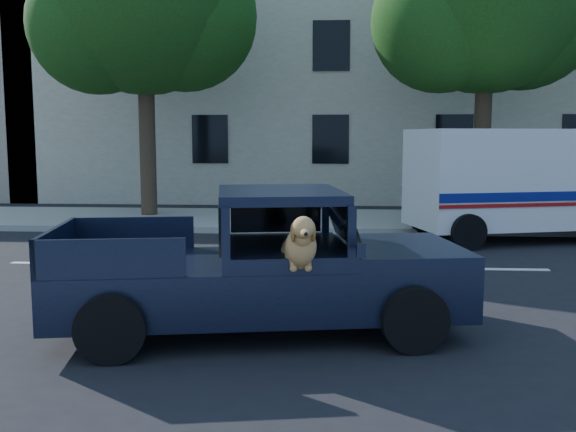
# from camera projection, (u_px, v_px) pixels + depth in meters

# --- Properties ---
(ground) EXTENTS (120.00, 120.00, 0.00)m
(ground) POSITION_uv_depth(u_px,v_px,m) (249.00, 321.00, 8.03)
(ground) COLOR black
(ground) RESTS_ON ground
(far_sidewalk) EXTENTS (60.00, 4.00, 0.15)m
(far_sidewalk) POSITION_uv_depth(u_px,v_px,m) (292.00, 220.00, 17.13)
(far_sidewalk) COLOR gray
(far_sidewalk) RESTS_ON ground
(lane_stripes) EXTENTS (21.60, 0.14, 0.01)m
(lane_stripes) POSITION_uv_depth(u_px,v_px,m) (386.00, 268.00, 11.26)
(lane_stripes) COLOR silver
(lane_stripes) RESTS_ON ground
(street_tree_left) EXTENTS (6.00, 5.20, 8.60)m
(street_tree_left) POSITION_uv_depth(u_px,v_px,m) (145.00, 8.00, 17.10)
(street_tree_left) COLOR #332619
(street_tree_left) RESTS_ON ground
(street_tree_mid) EXTENTS (6.00, 5.20, 8.60)m
(street_tree_mid) POSITION_uv_depth(u_px,v_px,m) (488.00, 3.00, 16.51)
(street_tree_mid) COLOR #332619
(street_tree_mid) RESTS_ON ground
(building_main) EXTENTS (26.00, 6.00, 9.00)m
(building_main) POSITION_uv_depth(u_px,v_px,m) (385.00, 76.00, 23.61)
(building_main) COLOR beige
(building_main) RESTS_ON ground
(pickup_truck) EXTENTS (4.95, 2.70, 1.69)m
(pickup_truck) POSITION_uv_depth(u_px,v_px,m) (254.00, 285.00, 7.54)
(pickup_truck) COLOR black
(pickup_truck) RESTS_ON ground
(mail_truck) EXTENTS (4.85, 3.22, 2.45)m
(mail_truck) POSITION_uv_depth(u_px,v_px,m) (510.00, 192.00, 14.18)
(mail_truck) COLOR silver
(mail_truck) RESTS_ON ground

